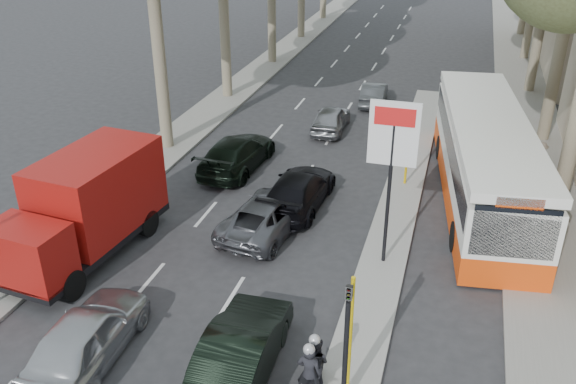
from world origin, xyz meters
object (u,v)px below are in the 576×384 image
at_px(dark_hatchback, 241,350).
at_px(red_truck, 87,206).
at_px(silver_hatchback, 87,336).
at_px(motorcycle, 311,371).
at_px(city_bus, 485,157).

relative_size(dark_hatchback, red_truck, 0.70).
bearing_deg(silver_hatchback, motorcycle, -178.98).
relative_size(dark_hatchback, city_bus, 0.35).
bearing_deg(city_bus, dark_hatchback, -123.11).
distance_m(silver_hatchback, city_bus, 15.79).
bearing_deg(city_bus, red_truck, -155.29).
height_order(red_truck, motorcycle, red_truck).
height_order(red_truck, city_bus, red_truck).
bearing_deg(city_bus, motorcycle, -114.82).
bearing_deg(motorcycle, dark_hatchback, 175.64).
distance_m(silver_hatchback, dark_hatchback, 4.07).
distance_m(dark_hatchback, motorcycle, 1.91).
distance_m(city_bus, motorcycle, 12.68).
bearing_deg(dark_hatchback, red_truck, -32.25).
relative_size(dark_hatchback, motorcycle, 2.15).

